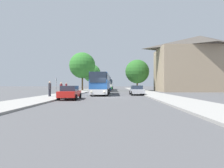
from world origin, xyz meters
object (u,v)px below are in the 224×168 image
bus_rear (109,84)px  tree_left_near (82,65)px  bus_middle (105,84)px  bus_stop_sign (56,84)px  pedestrian_waiting_near (50,89)px  tree_left_far (92,73)px  parked_car_right_near (137,90)px  pedestrian_walking_back (61,89)px  parked_car_left_curb (70,92)px  tree_right_near (137,72)px  pedestrian_waiting_far (66,88)px  bus_front (101,84)px

bus_rear → tree_left_near: size_ratio=1.09×
bus_middle → bus_stop_sign: 21.38m
pedestrian_waiting_near → tree_left_far: bearing=42.0°
parked_car_right_near → pedestrian_walking_back: size_ratio=2.55×
parked_car_right_near → pedestrian_waiting_near: bearing=25.8°
bus_rear → tree_left_near: (-6.20, -14.16, 4.81)m
parked_car_left_curb → parked_car_right_near: 11.80m
bus_stop_sign → parked_car_right_near: bearing=14.9°
bus_rear → tree_right_near: (8.14, -12.60, 3.32)m
tree_left_far → parked_car_left_curb: bearing=-85.7°
bus_stop_sign → parked_car_left_curb: bearing=-58.0°
bus_rear → pedestrian_waiting_near: bus_rear is taller
bus_middle → bus_stop_sign: size_ratio=4.81×
bus_rear → pedestrian_waiting_near: bearing=-99.1°
pedestrian_waiting_near → pedestrian_waiting_far: 7.03m
parked_car_left_curb → pedestrian_walking_back: size_ratio=2.38×
pedestrian_waiting_near → tree_right_near: (13.89, 24.94, 4.00)m
tree_left_far → pedestrian_waiting_near: bearing=-91.2°
pedestrian_walking_back → bus_stop_sign: bearing=-1.6°
pedestrian_walking_back → tree_right_near: (12.63, 24.35, 4.08)m
bus_rear → bus_stop_sign: size_ratio=4.34×
bus_front → pedestrian_walking_back: 7.99m
bus_rear → parked_car_left_curb: 40.39m
bus_middle → tree_left_near: tree_left_near is taller
bus_front → parked_car_left_curb: bus_front is taller
parked_car_right_near → pedestrian_waiting_near: pedestrian_waiting_near is taller
bus_rear → tree_left_far: (-5.08, -5.11, 3.42)m
tree_left_far → bus_rear: bearing=45.2°
parked_car_right_near → tree_right_near: bearing=-97.7°
parked_car_right_near → tree_left_far: tree_left_far is taller
bus_middle → parked_car_left_curb: size_ratio=2.87×
bus_stop_sign → tree_right_near: size_ratio=0.30×
parked_car_left_curb → bus_middle: bearing=82.9°
bus_front → bus_stop_sign: bearing=-143.5°
bus_front → tree_left_near: bearing=110.7°
pedestrian_waiting_far → parked_car_left_curb: bearing=85.3°
bus_front → parked_car_left_curb: size_ratio=2.79×
pedestrian_waiting_near → tree_left_far: 32.70m
tree_left_near → bus_middle: bearing=-1.1°
bus_rear → tree_left_far: bearing=-135.2°
tree_left_near → tree_left_far: 9.23m
tree_right_near → pedestrian_waiting_far: bearing=-127.7°
bus_front → tree_left_near: tree_left_near is taller
pedestrian_waiting_near → tree_left_near: size_ratio=0.19×
parked_car_right_near → pedestrian_waiting_far: pedestrian_waiting_far is taller
pedestrian_walking_back → tree_left_near: bearing=-30.7°
tree_left_far → tree_right_near: 15.20m
bus_middle → bus_rear: size_ratio=1.11×
parked_car_right_near → tree_right_near: (2.39, 19.22, 4.34)m
bus_stop_sign → pedestrian_walking_back: 2.54m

